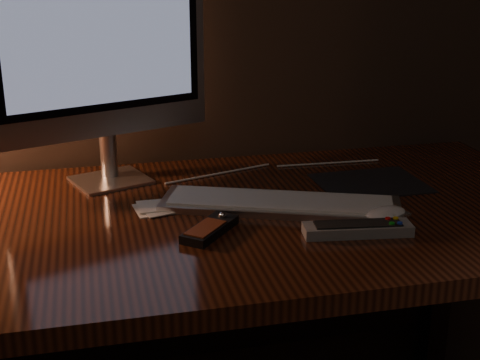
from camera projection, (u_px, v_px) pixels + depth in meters
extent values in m
cube|color=#3F1C0E|center=(202.00, 224.00, 1.35)|extent=(1.60, 0.75, 0.04)
cube|color=black|center=(439.00, 278.00, 1.94)|extent=(0.06, 0.06, 0.71)
cube|color=black|center=(181.00, 271.00, 1.76)|extent=(1.48, 0.02, 0.51)
cube|color=silver|center=(111.00, 180.00, 1.54)|extent=(0.20, 0.19, 0.01)
cylinder|color=silver|center=(109.00, 153.00, 1.55)|extent=(0.05, 0.05, 0.11)
cube|color=silver|center=(102.00, 45.00, 1.44)|extent=(0.47, 0.20, 0.40)
cube|color=black|center=(101.00, 33.00, 1.41)|extent=(0.43, 0.16, 0.34)
cube|color=#95A1CC|center=(101.00, 33.00, 1.41)|extent=(0.40, 0.15, 0.30)
cube|color=silver|center=(280.00, 203.00, 1.38)|extent=(0.51, 0.31, 0.02)
cube|color=black|center=(370.00, 183.00, 1.53)|extent=(0.24, 0.20, 0.00)
ellipsoid|color=white|center=(385.00, 215.00, 1.32)|extent=(0.10, 0.07, 0.02)
cube|color=black|center=(210.00, 229.00, 1.25)|extent=(0.13, 0.14, 0.02)
cube|color=maroon|center=(210.00, 225.00, 1.25)|extent=(0.09, 0.09, 0.00)
sphere|color=silver|center=(210.00, 224.00, 1.25)|extent=(0.01, 0.01, 0.01)
cube|color=gray|center=(357.00, 229.00, 1.25)|extent=(0.21, 0.08, 0.02)
cube|color=black|center=(358.00, 224.00, 1.25)|extent=(0.17, 0.06, 0.00)
cylinder|color=red|center=(358.00, 222.00, 1.24)|extent=(0.01, 0.01, 0.00)
cylinder|color=#0C8C19|center=(358.00, 222.00, 1.24)|extent=(0.01, 0.01, 0.00)
cylinder|color=gold|center=(358.00, 222.00, 1.24)|extent=(0.01, 0.01, 0.00)
cylinder|color=#1433BF|center=(358.00, 222.00, 1.24)|extent=(0.01, 0.01, 0.00)
cube|color=white|center=(165.00, 207.00, 1.38)|extent=(0.13, 0.10, 0.01)
cylinder|color=white|center=(276.00, 170.00, 1.62)|extent=(0.54, 0.06, 0.00)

